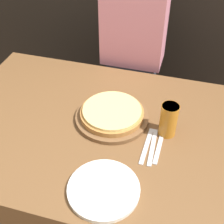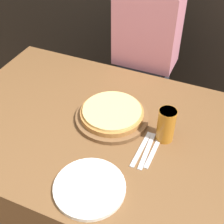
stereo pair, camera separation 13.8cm
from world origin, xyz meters
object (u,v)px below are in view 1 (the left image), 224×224
at_px(pizza_on_board, 112,114).
at_px(dinner_plate, 104,189).
at_px(beer_glass, 169,119).
at_px(fork, 147,146).
at_px(diner_person, 132,71).
at_px(dinner_knife, 153,147).
at_px(spoon, 159,148).

height_order(pizza_on_board, dinner_plate, pizza_on_board).
relative_size(pizza_on_board, beer_glass, 2.16).
distance_m(fork, diner_person, 0.71).
bearing_deg(dinner_knife, beer_glass, 66.41).
height_order(pizza_on_board, dinner_knife, pizza_on_board).
bearing_deg(pizza_on_board, dinner_plate, -78.69).
distance_m(dinner_knife, spoon, 0.03).
bearing_deg(beer_glass, fork, -124.66).
xyz_separation_m(dinner_plate, fork, (0.11, 0.25, -0.01)).
height_order(dinner_knife, spoon, same).
bearing_deg(spoon, beer_glass, 79.68).
bearing_deg(diner_person, dinner_knife, -70.54).
bearing_deg(dinner_plate, dinner_knife, 62.62).
bearing_deg(beer_glass, spoon, -100.32).
xyz_separation_m(pizza_on_board, dinner_knife, (0.21, -0.12, -0.02)).
bearing_deg(pizza_on_board, dinner_knife, -30.57).
bearing_deg(fork, diner_person, 107.53).
relative_size(dinner_plate, dinner_knife, 1.27).
xyz_separation_m(pizza_on_board, spoon, (0.23, -0.12, -0.02)).
distance_m(dinner_plate, spoon, 0.30).
bearing_deg(diner_person, dinner_plate, -83.54).
distance_m(pizza_on_board, dinner_knife, 0.24).
height_order(pizza_on_board, beer_glass, beer_glass).
xyz_separation_m(fork, dinner_knife, (0.02, 0.00, 0.00)).
xyz_separation_m(dinner_plate, diner_person, (-0.10, 0.92, -0.11)).
bearing_deg(beer_glass, pizza_on_board, 174.51).
distance_m(beer_glass, fork, 0.14).
bearing_deg(dinner_plate, spoon, 58.35).
bearing_deg(dinner_plate, diner_person, 96.46).
bearing_deg(diner_person, beer_glass, -63.93).
height_order(dinner_knife, diner_person, diner_person).
bearing_deg(pizza_on_board, diner_person, 93.07).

